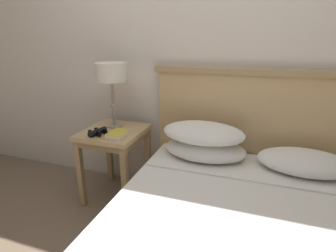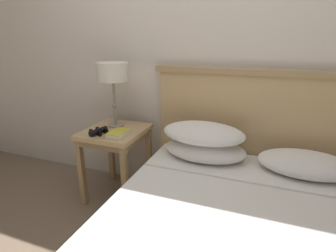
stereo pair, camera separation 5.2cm
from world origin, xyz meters
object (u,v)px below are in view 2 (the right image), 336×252
at_px(nightstand, 116,140).
at_px(bed, 236,246).
at_px(binoculars_pair, 99,131).
at_px(book_on_nightstand, 118,134).
at_px(table_lamp, 113,74).

height_order(nightstand, bed, bed).
bearing_deg(binoculars_pair, nightstand, 66.50).
bearing_deg(book_on_nightstand, nightstand, 129.94).
height_order(table_lamp, book_on_nightstand, table_lamp).
bearing_deg(binoculars_pair, table_lamp, 84.32).
bearing_deg(bed, nightstand, 151.63).
xyz_separation_m(nightstand, bed, (1.06, -0.57, -0.24)).
relative_size(bed, table_lamp, 3.72).
bearing_deg(binoculars_pair, book_on_nightstand, 5.15).
distance_m(table_lamp, binoculars_pair, 0.47).
height_order(bed, book_on_nightstand, bed).
xyz_separation_m(bed, binoculars_pair, (-1.12, 0.43, 0.36)).
distance_m(book_on_nightstand, binoculars_pair, 0.16).
bearing_deg(table_lamp, binoculars_pair, -95.68).
bearing_deg(nightstand, book_on_nightstand, -50.06).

